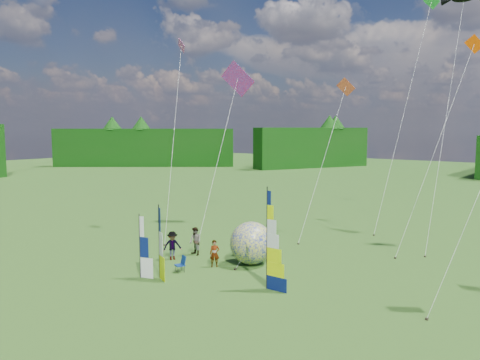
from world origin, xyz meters
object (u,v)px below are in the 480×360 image
Objects in this scene: spectator_a at (215,254)px; spectator_b at (195,241)px; side_banner_far at (140,247)px; bol_inflatable at (251,243)px; spectator_d at (244,243)px; kite_whale at (447,105)px; spectator_c at (172,246)px; side_banner_left at (159,243)px; feather_banner_main at (267,240)px; camp_chair at (180,264)px.

spectator_b is at bearing 112.88° from spectator_a.
side_banner_far is 1.32× the size of bol_inflatable.
side_banner_far is at bearing 97.50° from spectator_d.
side_banner_far is 0.17× the size of kite_whale.
spectator_c is at bearing -88.93° from spectator_b.
spectator_d is (-1.56, 1.28, -0.52)m from bol_inflatable.
spectator_a is 20.03m from kite_whale.
side_banner_left is at bearing 104.08° from spectator_d.
side_banner_far is 1.88× the size of spectator_b.
feather_banner_main is 8.04m from spectator_c.
kite_whale is (10.85, 19.51, 8.26)m from side_banner_far.
spectator_a is at bearing 164.21° from feather_banner_main.
kite_whale reaches higher than spectator_b.
side_banner_left is at bearing -114.30° from bol_inflatable.
side_banner_far is 7.47m from spectator_d.
kite_whale reaches higher than feather_banner_main.
spectator_b reaches higher than spectator_c.
kite_whale is at bearing -105.03° from spectator_d.
kite_whale is (8.91, 15.42, 9.18)m from spectator_a.
bol_inflatable reaches higher than spectator_c.
spectator_d is (2.58, 1.89, -0.12)m from spectator_b.
kite_whale is at bearing 16.72° from spectator_a.
side_banner_far is at bearing -139.77° from kite_whale.
feather_banner_main reaches higher than spectator_a.
spectator_b is at bearing 57.59° from spectator_d.
spectator_d is 0.08× the size of kite_whale.
feather_banner_main is 5.39× the size of camp_chair.
camp_chair is (-5.58, -0.79, -2.10)m from feather_banner_main.
side_banner_far is (-0.93, -0.59, -0.26)m from side_banner_left.
bol_inflatable is 1.44× the size of spectator_c.
kite_whale is at bearing 64.59° from spectator_b.
bol_inflatable reaches higher than camp_chair.
spectator_a is 2.26m from camp_chair.
side_banner_far reaches higher than spectator_a.
spectator_d is 17.85m from kite_whale.
side_banner_left is at bearing -138.36° from kite_whale.
spectator_c reaches higher than spectator_a.
side_banner_left is 1.14m from side_banner_far.
spectator_c reaches higher than spectator_d.
bol_inflatable is at bearing 22.36° from spectator_b.
kite_whale is at bearing 82.42° from camp_chair.
side_banner_left reaches higher than spectator_b.
spectator_a is 0.89× the size of spectator_c.
spectator_c is 0.09× the size of kite_whale.
camp_chair is 22.17m from kite_whale.
bol_inflatable is at bearing 136.13° from feather_banner_main.
bol_inflatable is at bearing 81.24° from camp_chair.
kite_whale reaches higher than spectator_a.
side_banner_far reaches higher than spectator_b.
camp_chair is (1.06, 2.04, -1.26)m from side_banner_far.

